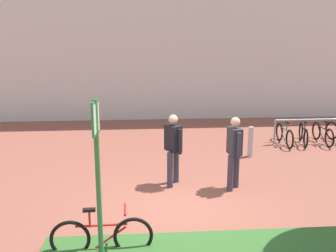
{
  "coord_description": "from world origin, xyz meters",
  "views": [
    {
      "loc": [
        -0.9,
        -7.76,
        3.64
      ],
      "look_at": [
        -0.14,
        2.07,
        1.24
      ],
      "focal_mm": 42.62,
      "sensor_mm": 36.0,
      "label": 1
    }
  ],
  "objects_px": {
    "person_suited_navy": "(234,149)",
    "parking_sign_post": "(97,160)",
    "bike_rack_cluster": "(313,133)",
    "person_suited_dark": "(173,145)",
    "bike_at_sign": "(102,237)",
    "bollard_steel": "(251,142)"
  },
  "relations": [
    {
      "from": "bike_at_sign",
      "to": "bollard_steel",
      "type": "xyz_separation_m",
      "value": [
        3.88,
        4.99,
        0.1
      ]
    },
    {
      "from": "parking_sign_post",
      "to": "bollard_steel",
      "type": "distance_m",
      "value": 6.58
    },
    {
      "from": "parking_sign_post",
      "to": "person_suited_dark",
      "type": "height_order",
      "value": "parking_sign_post"
    },
    {
      "from": "bollard_steel",
      "to": "person_suited_dark",
      "type": "height_order",
      "value": "person_suited_dark"
    },
    {
      "from": "bollard_steel",
      "to": "parking_sign_post",
      "type": "bearing_deg",
      "value": -127.08
    },
    {
      "from": "bike_rack_cluster",
      "to": "person_suited_dark",
      "type": "distance_m",
      "value": 5.86
    },
    {
      "from": "person_suited_navy",
      "to": "bike_rack_cluster",
      "type": "bearing_deg",
      "value": 45.44
    },
    {
      "from": "parking_sign_post",
      "to": "person_suited_dark",
      "type": "xyz_separation_m",
      "value": [
        1.44,
        3.17,
        -0.74
      ]
    },
    {
      "from": "bike_rack_cluster",
      "to": "bike_at_sign",
      "type": "bearing_deg",
      "value": -135.51
    },
    {
      "from": "parking_sign_post",
      "to": "bollard_steel",
      "type": "bearing_deg",
      "value": 52.92
    },
    {
      "from": "parking_sign_post",
      "to": "bike_at_sign",
      "type": "distance_m",
      "value": 1.38
    },
    {
      "from": "bollard_steel",
      "to": "person_suited_navy",
      "type": "bearing_deg",
      "value": -114.6
    },
    {
      "from": "bike_at_sign",
      "to": "person_suited_navy",
      "type": "height_order",
      "value": "person_suited_navy"
    },
    {
      "from": "bike_at_sign",
      "to": "bollard_steel",
      "type": "relative_size",
      "value": 1.87
    },
    {
      "from": "parking_sign_post",
      "to": "bike_rack_cluster",
      "type": "distance_m",
      "value": 9.06
    },
    {
      "from": "person_suited_dark",
      "to": "person_suited_navy",
      "type": "xyz_separation_m",
      "value": [
        1.37,
        -0.37,
        0.0
      ]
    },
    {
      "from": "bike_at_sign",
      "to": "bollard_steel",
      "type": "distance_m",
      "value": 6.33
    },
    {
      "from": "parking_sign_post",
      "to": "person_suited_navy",
      "type": "height_order",
      "value": "parking_sign_post"
    },
    {
      "from": "bike_rack_cluster",
      "to": "person_suited_dark",
      "type": "bearing_deg",
      "value": -146.85
    },
    {
      "from": "person_suited_navy",
      "to": "parking_sign_post",
      "type": "bearing_deg",
      "value": -135.19
    },
    {
      "from": "bike_at_sign",
      "to": "bollard_steel",
      "type": "height_order",
      "value": "bollard_steel"
    },
    {
      "from": "bollard_steel",
      "to": "bike_at_sign",
      "type": "bearing_deg",
      "value": -127.88
    }
  ]
}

